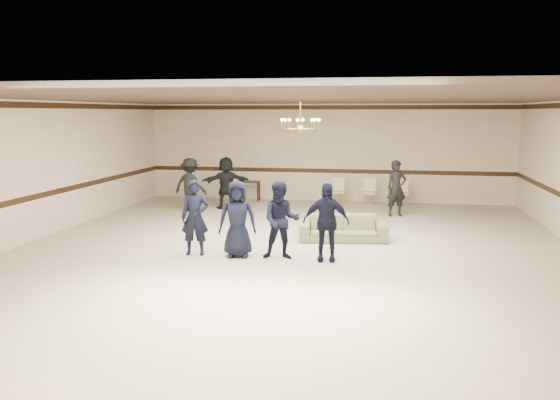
{
  "coord_description": "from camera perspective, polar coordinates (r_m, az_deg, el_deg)",
  "views": [
    {
      "loc": [
        1.88,
        -11.78,
        2.92
      ],
      "look_at": [
        -0.19,
        -0.5,
        1.15
      ],
      "focal_mm": 36.57,
      "sensor_mm": 36.0,
      "label": 1
    }
  ],
  "objects": [
    {
      "name": "console_table",
      "position": [
        18.97,
        -3.2,
        0.91
      ],
      "size": [
        0.82,
        0.4,
        0.66
      ],
      "primitive_type": "cube",
      "rotation": [
        0.0,
        0.0,
        0.09
      ],
      "color": "#321F10",
      "rests_on": "floor"
    },
    {
      "name": "adult_mid",
      "position": [
        17.48,
        -5.42,
        1.74
      ],
      "size": [
        1.53,
        1.06,
        1.59
      ],
      "primitive_type": "imported",
      "rotation": [
        0.0,
        0.0,
        3.59
      ],
      "color": "black",
      "rests_on": "floor"
    },
    {
      "name": "boy_b",
      "position": [
        11.58,
        -4.27,
        -1.9
      ],
      "size": [
        0.84,
        0.63,
        1.56
      ],
      "primitive_type": "imported",
      "rotation": [
        0.0,
        0.0,
        0.18
      ],
      "color": "black",
      "rests_on": "floor"
    },
    {
      "name": "chair_rail",
      "position": [
        18.96,
        4.66,
        2.92
      ],
      "size": [
        12.0,
        0.02,
        0.14
      ],
      "primitive_type": "cube",
      "color": "black",
      "rests_on": "wall_back"
    },
    {
      "name": "chandelier",
      "position": [
        12.92,
        2.05,
        8.56
      ],
      "size": [
        0.94,
        0.94,
        0.89
      ],
      "primitive_type": null,
      "color": "#B8883B",
      "rests_on": "ceiling"
    },
    {
      "name": "room",
      "position": [
        12.01,
        1.32,
        2.45
      ],
      "size": [
        12.01,
        14.01,
        3.21
      ],
      "color": "#B7A68D",
      "rests_on": "ground"
    },
    {
      "name": "boy_a",
      "position": [
        11.84,
        -8.5,
        -1.74
      ],
      "size": [
        0.61,
        0.44,
        1.56
      ],
      "primitive_type": "imported",
      "rotation": [
        0.0,
        0.0,
        0.13
      ],
      "color": "black",
      "rests_on": "floor"
    },
    {
      "name": "boy_d",
      "position": [
        11.26,
        4.63,
        -2.21
      ],
      "size": [
        0.94,
        0.46,
        1.56
      ],
      "primitive_type": "imported",
      "rotation": [
        0.0,
        0.0,
        0.09
      ],
      "color": "black",
      "rests_on": "floor"
    },
    {
      "name": "settee",
      "position": [
        13.17,
        6.31,
        -2.79
      ],
      "size": [
        2.08,
        1.04,
        0.58
      ],
      "primitive_type": "imported",
      "rotation": [
        0.0,
        0.0,
        0.13
      ],
      "color": "#808055",
      "rests_on": "floor"
    },
    {
      "name": "boy_c",
      "position": [
        11.39,
        0.11,
        -2.06
      ],
      "size": [
        0.83,
        0.68,
        1.56
      ],
      "primitive_type": "imported",
      "rotation": [
        0.0,
        0.0,
        0.12
      ],
      "color": "black",
      "rests_on": "floor"
    },
    {
      "name": "crown_molding",
      "position": [
        18.86,
        4.74,
        9.22
      ],
      "size": [
        12.0,
        0.02,
        0.14
      ],
      "primitive_type": "cube",
      "color": "black",
      "rests_on": "wall_back"
    },
    {
      "name": "banquet_chair_left",
      "position": [
        18.3,
        5.83,
        0.85
      ],
      "size": [
        0.41,
        0.41,
        0.83
      ],
      "primitive_type": null,
      "rotation": [
        0.0,
        0.0,
        0.01
      ],
      "color": "beige",
      "rests_on": "floor"
    },
    {
      "name": "adult_left",
      "position": [
        17.08,
        -8.96,
        1.51
      ],
      "size": [
        1.12,
        0.78,
        1.59
      ],
      "primitive_type": "imported",
      "rotation": [
        0.0,
        0.0,
        2.95
      ],
      "color": "black",
      "rests_on": "floor"
    },
    {
      "name": "banquet_chair_mid",
      "position": [
        18.25,
        8.96,
        0.77
      ],
      "size": [
        0.43,
        0.43,
        0.83
      ],
      "primitive_type": null,
      "rotation": [
        0.0,
        0.0,
        -0.08
      ],
      "color": "beige",
      "rests_on": "floor"
    },
    {
      "name": "banquet_chair_right",
      "position": [
        18.25,
        12.1,
        0.68
      ],
      "size": [
        0.41,
        0.41,
        0.83
      ],
      "primitive_type": null,
      "rotation": [
        0.0,
        0.0,
        0.03
      ],
      "color": "beige",
      "rests_on": "floor"
    },
    {
      "name": "adult_right",
      "position": [
        16.43,
        11.57,
        1.15
      ],
      "size": [
        0.68,
        0.57,
        1.59
      ],
      "primitive_type": "imported",
      "rotation": [
        0.0,
        0.0,
        0.39
      ],
      "color": "black",
      "rests_on": "floor"
    }
  ]
}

